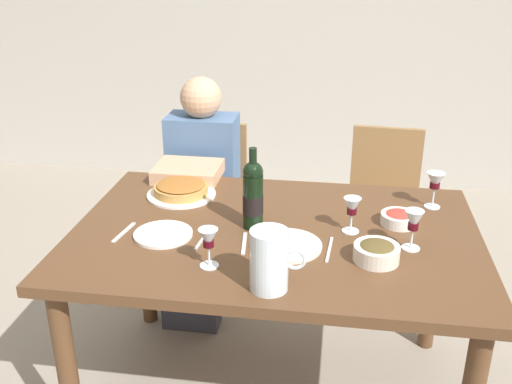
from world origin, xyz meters
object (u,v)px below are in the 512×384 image
object	(u,v)px
wine_bottle	(253,195)
olive_bowl	(377,252)
wine_glass_left_diner	(414,222)
chair_left	(210,196)
chair_right	(382,202)
wine_glass_right_diner	(352,208)
water_pitcher	(269,264)
dining_table	(275,253)
wine_glass_centre	(208,240)
dinner_plate_left_setting	(163,234)
diner_left	(199,193)
dinner_plate_right_setting	(286,245)
salad_bowl	(399,218)
wine_glass_spare	(435,182)
baked_tart	(181,189)

from	to	relation	value
wine_bottle	olive_bowl	world-z (taller)	wine_bottle
wine_glass_left_diner	chair_left	world-z (taller)	wine_glass_left_diner
wine_glass_left_diner	chair_right	distance (m)	1.05
olive_bowl	wine_glass_right_diner	size ratio (longest dim) A/B	1.14
water_pitcher	chair_right	distance (m)	1.42
wine_bottle	olive_bowl	bearing A→B (deg)	-22.73
wine_bottle	dining_table	bearing A→B (deg)	-12.54
wine_glass_right_diner	wine_glass_centre	bearing A→B (deg)	-144.94
wine_glass_left_diner	dinner_plate_left_setting	distance (m)	0.89
wine_bottle	diner_left	distance (m)	0.76
wine_glass_left_diner	dinner_plate_right_setting	bearing A→B (deg)	-172.87
wine_bottle	wine_glass_left_diner	world-z (taller)	wine_bottle
wine_glass_centre	dinner_plate_right_setting	distance (m)	0.31
olive_bowl	dinner_plate_left_setting	xyz separation A→B (m)	(-0.76, 0.07, -0.03)
salad_bowl	diner_left	bearing A→B (deg)	150.81
dining_table	wine_glass_right_diner	xyz separation A→B (m)	(0.28, 0.04, 0.19)
dining_table	wine_glass_spare	bearing A→B (deg)	26.81
water_pitcher	wine_glass_right_diner	world-z (taller)	water_pitcher
dining_table	diner_left	bearing A→B (deg)	125.53
wine_glass_left_diner	chair_left	bearing A→B (deg)	135.07
dinner_plate_left_setting	dinner_plate_right_setting	size ratio (longest dim) A/B	0.86
chair_right	wine_glass_centre	bearing A→B (deg)	66.28
dinner_plate_left_setting	wine_glass_spare	bearing A→B (deg)	22.02
wine_glass_left_diner	diner_left	bearing A→B (deg)	143.37
dining_table	salad_bowl	size ratio (longest dim) A/B	10.90
wine_bottle	dinner_plate_right_setting	distance (m)	0.23
wine_glass_centre	diner_left	distance (m)	0.99
wine_bottle	wine_glass_spare	size ratio (longest dim) A/B	2.12
water_pitcher	chair_right	world-z (taller)	water_pitcher
water_pitcher	chair_left	xyz separation A→B (m)	(-0.48, 1.26, -0.35)
dinner_plate_left_setting	dinner_plate_right_setting	bearing A→B (deg)	-2.21
dining_table	wine_glass_right_diner	world-z (taller)	wine_glass_right_diner
wine_glass_right_diner	baked_tart	bearing A→B (deg)	162.02
water_pitcher	baked_tart	bearing A→B (deg)	124.97
wine_glass_spare	dinner_plate_left_setting	distance (m)	1.08
wine_glass_centre	diner_left	bearing A→B (deg)	106.22
dinner_plate_right_setting	wine_bottle	bearing A→B (deg)	135.62
dining_table	dinner_plate_left_setting	distance (m)	0.42
wine_bottle	chair_left	size ratio (longest dim) A/B	0.36
dinner_plate_left_setting	chair_left	distance (m)	1.01
diner_left	chair_right	world-z (taller)	diner_left
olive_bowl	dinner_plate_right_setting	bearing A→B (deg)	170.68
salad_bowl	wine_glass_right_diner	world-z (taller)	wine_glass_right_diner
olive_bowl	dinner_plate_left_setting	world-z (taller)	olive_bowl
dinner_plate_left_setting	wine_glass_left_diner	bearing A→B (deg)	2.36
olive_bowl	dinner_plate_left_setting	bearing A→B (deg)	174.90
dinner_plate_left_setting	chair_right	distance (m)	1.36
wine_glass_right_diner	diner_left	distance (m)	0.97
olive_bowl	chair_right	distance (m)	1.13
wine_glass_spare	chair_right	xyz separation A→B (m)	(-0.15, 0.62, -0.37)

